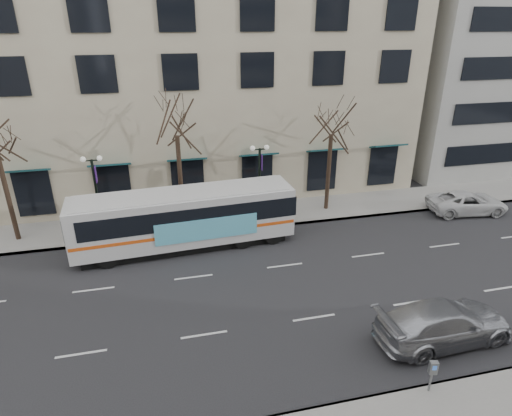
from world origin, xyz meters
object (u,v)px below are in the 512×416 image
object	(u,v)px
tree_far_right	(332,120)
silver_car	(444,323)
white_pickup	(467,202)
lamp_post_right	(260,179)
lamp_post_left	(97,193)
city_bus	(186,217)
tree_far_mid	(176,120)
pay_station	(433,370)

from	to	relation	value
tree_far_right	silver_car	size ratio (longest dim) A/B	1.36
silver_car	white_pickup	distance (m)	14.69
silver_car	lamp_post_right	bearing A→B (deg)	17.26
lamp_post_left	white_pickup	distance (m)	24.57
silver_car	city_bus	bearing A→B (deg)	39.69
white_pickup	silver_car	bearing A→B (deg)	146.36
tree_far_right	lamp_post_right	bearing A→B (deg)	-173.15
lamp_post_left	white_pickup	xyz separation A→B (m)	(24.39, -2.00, -2.20)
lamp_post_right	white_pickup	bearing A→B (deg)	-7.91
tree_far_mid	tree_far_right	world-z (taller)	tree_far_mid
lamp_post_left	lamp_post_right	bearing A→B (deg)	0.00
lamp_post_right	pay_station	xyz separation A→B (m)	(2.51, -15.50, -1.83)
lamp_post_right	white_pickup	size ratio (longest dim) A/B	0.97
lamp_post_right	tree_far_right	bearing A→B (deg)	6.85
tree_far_mid	tree_far_right	size ratio (longest dim) A/B	1.06
tree_far_right	tree_far_mid	bearing A→B (deg)	180.00
city_bus	pay_station	size ratio (longest dim) A/B	9.64
tree_far_mid	lamp_post_left	world-z (taller)	tree_far_mid
lamp_post_left	city_bus	bearing A→B (deg)	-25.55
city_bus	silver_car	distance (m)	14.46
white_pickup	tree_far_mid	bearing A→B (deg)	89.86
tree_far_mid	pay_station	size ratio (longest dim) A/B	6.41
pay_station	tree_far_right	bearing A→B (deg)	93.97
white_pickup	pay_station	distance (m)	17.99
white_pickup	lamp_post_left	bearing A→B (deg)	92.81
lamp_post_right	silver_car	bearing A→B (deg)	-70.10
tree_far_mid	pay_station	world-z (taller)	tree_far_mid
tree_far_mid	lamp_post_left	xyz separation A→B (m)	(-4.99, -0.60, -3.96)
lamp_post_right	city_bus	size ratio (longest dim) A/B	0.40
tree_far_mid	pay_station	xyz separation A→B (m)	(7.52, -16.10, -5.79)
city_bus	silver_car	size ratio (longest dim) A/B	2.18
lamp_post_left	pay_station	world-z (taller)	lamp_post_left
lamp_post_right	silver_car	size ratio (longest dim) A/B	0.88
tree_far_right	pay_station	world-z (taller)	tree_far_right
silver_car	white_pickup	bearing A→B (deg)	-43.78
lamp_post_left	city_bus	distance (m)	5.66
lamp_post_left	city_bus	xyz separation A→B (m)	(5.02, -2.40, -1.06)
lamp_post_right	pay_station	distance (m)	15.81
tree_far_mid	pay_station	distance (m)	18.69
silver_car	tree_far_mid	bearing A→B (deg)	32.84
tree_far_right	city_bus	bearing A→B (deg)	-163.27
tree_far_right	lamp_post_left	xyz separation A→B (m)	(-14.99, -0.60, -3.48)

